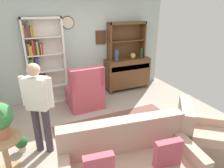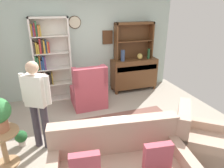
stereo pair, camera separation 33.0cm
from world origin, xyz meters
name	(u,v)px [view 2 (the right image)]	position (x,y,z in m)	size (l,w,h in m)	color
ground_plane	(110,133)	(0.00, 0.00, -0.01)	(5.40, 4.60, 0.02)	#9E9384
wall_back	(85,43)	(0.00, 2.13, 1.40)	(5.00, 0.09, 2.80)	#ADC1B7
area_rug	(126,140)	(0.20, -0.30, 0.00)	(2.50, 2.00, 0.01)	brown
bookshelf	(49,61)	(-0.96, 1.94, 1.04)	(0.90, 0.30, 2.10)	silver
sideboard	(134,73)	(1.34, 1.86, 0.51)	(1.30, 0.45, 0.92)	brown
sideboard_hutch	(134,36)	(1.34, 1.97, 1.56)	(1.10, 0.26, 1.00)	brown
vase_tall	(123,56)	(0.95, 1.78, 1.07)	(0.11, 0.11, 0.30)	#33476B
vase_round	(140,56)	(1.47, 1.79, 1.01)	(0.15, 0.15, 0.17)	tan
bottle_wine	(149,54)	(1.73, 1.77, 1.06)	(0.07, 0.07, 0.29)	#194223
armchair_floral	(197,143)	(1.09, -1.09, 0.29)	(1.08, 1.07, 0.88)	tan
wingback_chair	(89,92)	(-0.13, 1.25, 0.38)	(0.80, 0.82, 1.05)	#B74C5B
plant_stand	(3,145)	(-1.80, -0.25, 0.38)	(0.52, 0.52, 0.61)	#A87F56
potted_plant_small	(21,137)	(-1.61, 0.16, 0.17)	(0.21, 0.21, 0.29)	beige
person_reading	(37,100)	(-1.25, 0.03, 0.91)	(0.48, 0.35, 1.56)	#38333D
coffee_table	(104,132)	(-0.25, -0.42, 0.35)	(0.80, 0.50, 0.42)	brown
book_stack	(102,130)	(-0.30, -0.47, 0.44)	(0.22, 0.12, 0.04)	gray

